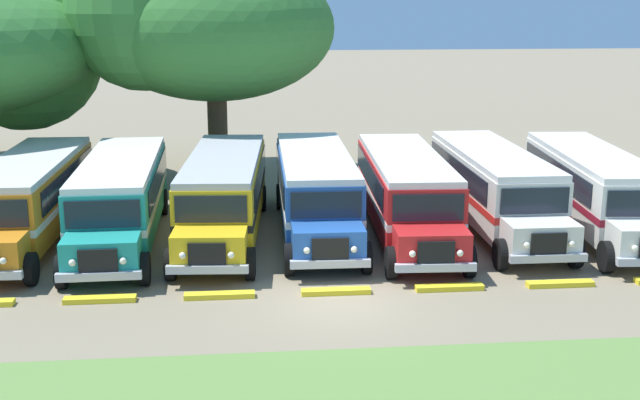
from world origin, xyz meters
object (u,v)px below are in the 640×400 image
(parked_bus_slot_2, at_px, (224,191))
(parked_bus_slot_5, at_px, (494,185))
(parked_bus_slot_1, at_px, (121,196))
(parked_bus_slot_3, at_px, (316,188))
(parked_bus_slot_0, at_px, (30,195))
(parked_bus_slot_6, at_px, (594,187))
(broad_shade_tree, at_px, (205,24))
(parked_bus_slot_4, at_px, (406,190))

(parked_bus_slot_2, relative_size, parked_bus_slot_5, 1.01)
(parked_bus_slot_1, xyz_separation_m, parked_bus_slot_3, (6.88, 0.48, 0.00))
(parked_bus_slot_0, xyz_separation_m, parked_bus_slot_6, (20.14, -0.66, 0.00))
(parked_bus_slot_2, xyz_separation_m, broad_shade_tree, (-0.85, 9.24, 5.52))
(parked_bus_slot_3, relative_size, parked_bus_slot_4, 1.00)
(parked_bus_slot_3, distance_m, parked_bus_slot_4, 3.25)
(parked_bus_slot_6, bearing_deg, parked_bus_slot_1, -86.40)
(parked_bus_slot_5, bearing_deg, parked_bus_slot_6, 79.50)
(parked_bus_slot_6, bearing_deg, parked_bus_slot_5, -96.17)
(parked_bus_slot_3, bearing_deg, broad_shade_tree, -154.41)
(parked_bus_slot_2, height_order, broad_shade_tree, broad_shade_tree)
(parked_bus_slot_3, xyz_separation_m, parked_bus_slot_4, (3.19, -0.64, 0.00))
(parked_bus_slot_2, bearing_deg, parked_bus_slot_6, 91.56)
(parked_bus_slot_4, relative_size, parked_bus_slot_5, 1.00)
(parked_bus_slot_1, bearing_deg, broad_shade_tree, 162.89)
(parked_bus_slot_2, height_order, parked_bus_slot_6, same)
(parked_bus_slot_1, relative_size, parked_bus_slot_3, 1.00)
(parked_bus_slot_2, xyz_separation_m, parked_bus_slot_4, (6.49, -0.46, 0.00))
(parked_bus_slot_0, xyz_separation_m, parked_bus_slot_2, (6.74, -0.06, 0.00))
(parked_bus_slot_4, bearing_deg, parked_bus_slot_2, -91.57)
(parked_bus_slot_1, distance_m, parked_bus_slot_3, 6.89)
(parked_bus_slot_3, height_order, parked_bus_slot_5, same)
(parked_bus_slot_2, bearing_deg, parked_bus_slot_5, 94.55)
(parked_bus_slot_1, relative_size, parked_bus_slot_6, 0.99)
(parked_bus_slot_3, bearing_deg, parked_bus_slot_2, -85.84)
(parked_bus_slot_2, xyz_separation_m, parked_bus_slot_5, (9.87, 0.08, 0.00))
(parked_bus_slot_0, xyz_separation_m, parked_bus_slot_1, (3.17, -0.36, 0.00))
(parked_bus_slot_5, relative_size, broad_shade_tree, 0.93)
(parked_bus_slot_0, relative_size, broad_shade_tree, 0.93)
(parked_bus_slot_5, bearing_deg, parked_bus_slot_3, -90.66)
(parked_bus_slot_1, height_order, parked_bus_slot_6, same)
(parked_bus_slot_5, distance_m, broad_shade_tree, 15.14)
(parked_bus_slot_0, distance_m, parked_bus_slot_6, 20.16)
(parked_bus_slot_0, distance_m, parked_bus_slot_4, 13.24)
(parked_bus_slot_4, height_order, parked_bus_slot_5, same)
(parked_bus_slot_3, distance_m, broad_shade_tree, 11.39)
(parked_bus_slot_0, relative_size, parked_bus_slot_6, 0.99)
(parked_bus_slot_0, bearing_deg, parked_bus_slot_1, 84.50)
(parked_bus_slot_0, distance_m, parked_bus_slot_5, 16.61)
(parked_bus_slot_2, xyz_separation_m, parked_bus_slot_6, (13.40, -0.60, 0.00))
(parked_bus_slot_4, distance_m, parked_bus_slot_6, 6.92)
(parked_bus_slot_0, bearing_deg, parked_bus_slot_2, 90.47)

